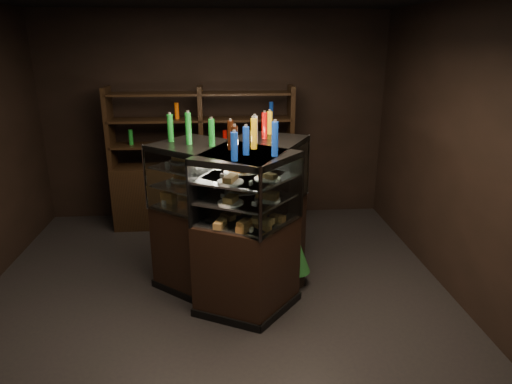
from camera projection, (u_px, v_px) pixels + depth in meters
ground at (217, 298)px, 4.82m from camera, size 5.00×5.00×0.00m
room_shell at (211, 114)px, 4.19m from camera, size 5.02×5.02×3.01m
display_case at (239, 246)px, 4.80m from camera, size 1.79×1.65×1.61m
food_display at (238, 183)px, 4.57m from camera, size 1.29×1.28×0.49m
bottles_top at (238, 132)px, 4.41m from camera, size 1.12×1.14×0.30m
potted_conifer at (296, 251)px, 4.97m from camera, size 0.33×0.33×0.71m
back_shelving at (204, 185)px, 6.55m from camera, size 2.54×0.43×2.00m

